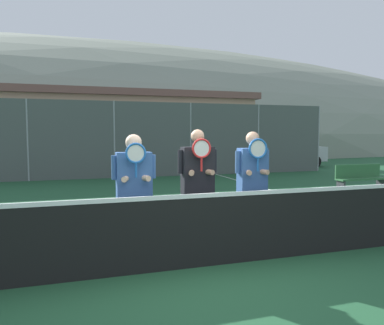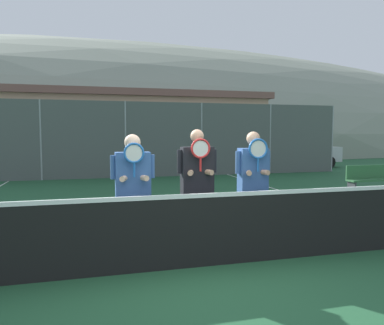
% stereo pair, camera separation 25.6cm
% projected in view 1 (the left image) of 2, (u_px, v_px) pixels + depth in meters
% --- Properties ---
extents(ground_plane, '(120.00, 120.00, 0.00)m').
position_uv_depth(ground_plane, '(198.00, 267.00, 4.98)').
color(ground_plane, '#1E4C2D').
extents(hill_distant, '(133.61, 74.23, 25.98)m').
position_uv_depth(hill_distant, '(85.00, 145.00, 55.64)').
color(hill_distant, gray).
rests_on(hill_distant, ground_plane).
extents(clubhouse_building, '(20.44, 5.50, 4.07)m').
position_uv_depth(clubhouse_building, '(71.00, 128.00, 20.65)').
color(clubhouse_building, tan).
rests_on(clubhouse_building, ground_plane).
extents(fence_back, '(19.09, 0.06, 3.05)m').
position_uv_depth(fence_back, '(114.00, 140.00, 14.81)').
color(fence_back, gray).
rests_on(fence_back, ground_plane).
extents(tennis_net, '(11.64, 0.09, 1.09)m').
position_uv_depth(tennis_net, '(198.00, 230.00, 4.94)').
color(tennis_net, gray).
rests_on(tennis_net, ground_plane).
extents(court_line_right_sideline, '(0.05, 16.00, 0.01)m').
position_uv_depth(court_line_right_sideline, '(327.00, 206.00, 9.13)').
color(court_line_right_sideline, white).
rests_on(court_line_right_sideline, ground_plane).
extents(player_leftmost, '(0.62, 0.34, 1.77)m').
position_uv_depth(player_leftmost, '(134.00, 185.00, 5.18)').
color(player_leftmost, black).
rests_on(player_leftmost, ground_plane).
extents(player_center_left, '(0.60, 0.34, 1.84)m').
position_uv_depth(player_center_left, '(198.00, 181.00, 5.53)').
color(player_center_left, white).
rests_on(player_center_left, ground_plane).
extents(player_center_right, '(0.57, 0.34, 1.81)m').
position_uv_depth(player_center_right, '(252.00, 180.00, 5.76)').
color(player_center_right, white).
rests_on(player_center_right, ground_plane).
extents(car_left_of_center, '(4.16, 2.00, 1.77)m').
position_uv_depth(car_left_of_center, '(87.00, 153.00, 17.04)').
color(car_left_of_center, black).
rests_on(car_left_of_center, ground_plane).
extents(car_center, '(4.47, 1.97, 1.73)m').
position_uv_depth(car_center, '(190.00, 151.00, 18.71)').
color(car_center, silver).
rests_on(car_center, ground_plane).
extents(car_right_of_center, '(4.41, 2.05, 1.70)m').
position_uv_depth(car_right_of_center, '(282.00, 150.00, 19.94)').
color(car_right_of_center, '#B2B7BC').
rests_on(car_right_of_center, ground_plane).
extents(bench_courtside, '(1.61, 0.36, 0.85)m').
position_uv_depth(bench_courtside, '(360.00, 178.00, 11.17)').
color(bench_courtside, '#2D6038').
rests_on(bench_courtside, ground_plane).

